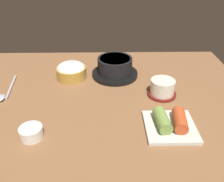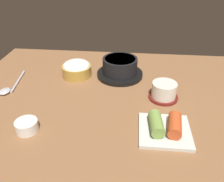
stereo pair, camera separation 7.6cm
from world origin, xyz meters
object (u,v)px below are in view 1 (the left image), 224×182
(tea_cup_with_saucer, at_px, (162,88))
(side_bowl_near, at_px, (31,132))
(kimchi_plate, at_px, (170,123))
(stone_pot, at_px, (115,68))
(rice_bowl, at_px, (71,71))
(spoon, at_px, (3,94))

(tea_cup_with_saucer, height_order, side_bowl_near, tea_cup_with_saucer)
(kimchi_plate, bearing_deg, stone_pot, 114.54)
(stone_pot, distance_m, rice_bowl, 0.17)
(kimchi_plate, distance_m, spoon, 0.55)
(tea_cup_with_saucer, bearing_deg, kimchi_plate, -93.42)
(stone_pot, height_order, rice_bowl, stone_pot)
(rice_bowl, relative_size, kimchi_plate, 0.81)
(kimchi_plate, xyz_separation_m, side_bowl_near, (-0.37, -0.03, -0.00))
(tea_cup_with_saucer, relative_size, side_bowl_near, 1.57)
(side_bowl_near, bearing_deg, tea_cup_with_saucer, 27.89)
(kimchi_plate, height_order, side_bowl_near, kimchi_plate)
(stone_pot, distance_m, kimchi_plate, 0.35)
(stone_pot, height_order, side_bowl_near, stone_pot)
(stone_pot, distance_m, tea_cup_with_saucer, 0.21)
(rice_bowl, height_order, tea_cup_with_saucer, rice_bowl)
(tea_cup_with_saucer, distance_m, spoon, 0.53)
(stone_pot, distance_m, spoon, 0.40)
(kimchi_plate, relative_size, side_bowl_near, 2.26)
(rice_bowl, bearing_deg, tea_cup_with_saucer, -21.73)
(stone_pot, xyz_separation_m, side_bowl_near, (-0.23, -0.34, -0.02))
(tea_cup_with_saucer, xyz_separation_m, kimchi_plate, (-0.01, -0.17, -0.01))
(stone_pot, bearing_deg, kimchi_plate, -65.46)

